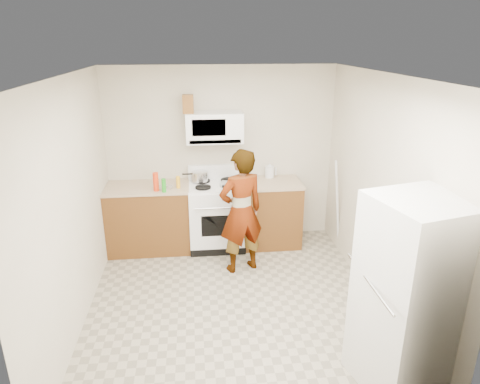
{
  "coord_description": "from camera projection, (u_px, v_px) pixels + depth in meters",
  "views": [
    {
      "loc": [
        -0.38,
        -4.1,
        2.82
      ],
      "look_at": [
        0.13,
        0.55,
        1.14
      ],
      "focal_mm": 32.0,
      "sensor_mm": 36.0,
      "label": 1
    }
  ],
  "objects": [
    {
      "name": "floor",
      "position": [
        234.0,
        304.0,
        4.83
      ],
      "size": [
        3.6,
        3.6,
        0.0
      ],
      "primitive_type": "plane",
      "color": "gray",
      "rests_on": "ground"
    },
    {
      "name": "back_wall",
      "position": [
        221.0,
        156.0,
        6.08
      ],
      "size": [
        3.2,
        0.02,
        2.5
      ],
      "primitive_type": "cube",
      "color": "beige",
      "rests_on": "floor"
    },
    {
      "name": "right_wall",
      "position": [
        381.0,
        195.0,
        4.57
      ],
      "size": [
        0.02,
        3.6,
        2.5
      ],
      "primitive_type": "cube",
      "color": "beige",
      "rests_on": "floor"
    },
    {
      "name": "cabinet_left",
      "position": [
        149.0,
        219.0,
        5.96
      ],
      "size": [
        1.12,
        0.62,
        0.9
      ],
      "primitive_type": "cube",
      "color": "brown",
      "rests_on": "floor"
    },
    {
      "name": "counter_left",
      "position": [
        147.0,
        187.0,
        5.8
      ],
      "size": [
        1.14,
        0.64,
        0.03
      ],
      "primitive_type": "cube",
      "color": "tan",
      "rests_on": "cabinet_left"
    },
    {
      "name": "cabinet_right",
      "position": [
        271.0,
        214.0,
        6.14
      ],
      "size": [
        0.8,
        0.62,
        0.9
      ],
      "primitive_type": "cube",
      "color": "brown",
      "rests_on": "floor"
    },
    {
      "name": "counter_right",
      "position": [
        272.0,
        183.0,
        5.98
      ],
      "size": [
        0.82,
        0.64,
        0.03
      ],
      "primitive_type": "cube",
      "color": "tan",
      "rests_on": "cabinet_right"
    },
    {
      "name": "gas_range",
      "position": [
        217.0,
        214.0,
        6.04
      ],
      "size": [
        0.76,
        0.65,
        1.13
      ],
      "color": "white",
      "rests_on": "floor"
    },
    {
      "name": "microwave",
      "position": [
        214.0,
        127.0,
        5.75
      ],
      "size": [
        0.76,
        0.38,
        0.4
      ],
      "primitive_type": "cube",
      "color": "white",
      "rests_on": "back_wall"
    },
    {
      "name": "person",
      "position": [
        241.0,
        212.0,
        5.3
      ],
      "size": [
        0.68,
        0.56,
        1.6
      ],
      "primitive_type": "imported",
      "rotation": [
        0.0,
        0.0,
        3.49
      ],
      "color": "tan",
      "rests_on": "floor"
    },
    {
      "name": "fridge",
      "position": [
        411.0,
        297.0,
        3.46
      ],
      "size": [
        0.85,
        0.85,
        1.7
      ],
      "primitive_type": "cube",
      "rotation": [
        0.0,
        0.0,
        0.24
      ],
      "color": "silver",
      "rests_on": "floor"
    },
    {
      "name": "kettle",
      "position": [
        270.0,
        172.0,
        6.15
      ],
      "size": [
        0.16,
        0.16,
        0.16
      ],
      "primitive_type": "cylinder",
      "rotation": [
        0.0,
        0.0,
        0.21
      ],
      "color": "silver",
      "rests_on": "counter_right"
    },
    {
      "name": "jug",
      "position": [
        188.0,
        104.0,
        5.56
      ],
      "size": [
        0.15,
        0.15,
        0.24
      ],
      "primitive_type": "cube",
      "rotation": [
        0.0,
        0.0,
        -0.04
      ],
      "color": "brown",
      "rests_on": "microwave"
    },
    {
      "name": "saucepan",
      "position": [
        200.0,
        176.0,
        5.94
      ],
      "size": [
        0.3,
        0.3,
        0.12
      ],
      "primitive_type": "cylinder",
      "rotation": [
        0.0,
        0.0,
        -0.39
      ],
      "color": "silver",
      "rests_on": "gas_range"
    },
    {
      "name": "tray",
      "position": [
        230.0,
        184.0,
        5.81
      ],
      "size": [
        0.28,
        0.22,
        0.05
      ],
      "primitive_type": "cube",
      "rotation": [
        0.0,
        0.0,
        -0.28
      ],
      "color": "white",
      "rests_on": "gas_range"
    },
    {
      "name": "bottle_spray",
      "position": [
        156.0,
        182.0,
        5.58
      ],
      "size": [
        0.08,
        0.08,
        0.25
      ],
      "primitive_type": "cylinder",
      "rotation": [
        0.0,
        0.0,
        -0.06
      ],
      "color": "red",
      "rests_on": "counter_left"
    },
    {
      "name": "bottle_hot_sauce",
      "position": [
        178.0,
        182.0,
        5.7
      ],
      "size": [
        0.06,
        0.06,
        0.16
      ],
      "primitive_type": "cylinder",
      "rotation": [
        0.0,
        0.0,
        -0.06
      ],
      "color": "gold",
      "rests_on": "counter_left"
    },
    {
      "name": "bottle_green_cap",
      "position": [
        164.0,
        185.0,
        5.55
      ],
      "size": [
        0.06,
        0.06,
        0.18
      ],
      "primitive_type": "cylinder",
      "rotation": [
        0.0,
        0.0,
        0.06
      ],
      "color": "#1D961B",
      "rests_on": "counter_left"
    },
    {
      "name": "pot_lid",
      "position": [
        164.0,
        187.0,
        5.73
      ],
      "size": [
        0.28,
        0.28,
        0.01
      ],
      "primitive_type": "cylinder",
      "rotation": [
        0.0,
        0.0,
        0.23
      ],
      "color": "white",
      "rests_on": "counter_left"
    },
    {
      "name": "broom",
      "position": [
        337.0,
        206.0,
        5.83
      ],
      "size": [
        0.23,
        0.21,
        1.33
      ],
      "primitive_type": "cylinder",
      "rotation": [
        0.14,
        -0.14,
        -0.06
      ],
      "color": "silver",
      "rests_on": "floor"
    }
  ]
}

